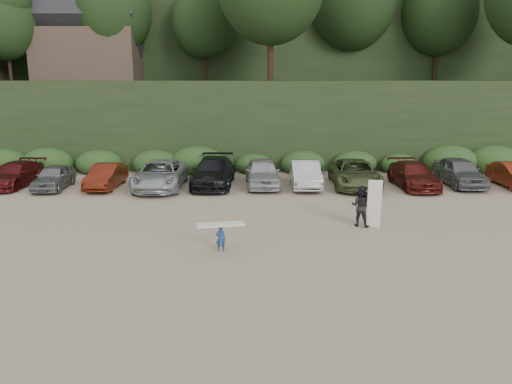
{
  "coord_description": "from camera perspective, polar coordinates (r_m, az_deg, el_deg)",
  "views": [
    {
      "loc": [
        0.98,
        -18.43,
        6.23
      ],
      "look_at": [
        1.23,
        3.0,
        1.3
      ],
      "focal_mm": 35.0,
      "sensor_mm": 36.0,
      "label": 1
    }
  ],
  "objects": [
    {
      "name": "ground",
      "position": [
        19.48,
        -3.54,
        -5.72
      ],
      "size": [
        120.0,
        120.0,
        0.0
      ],
      "primitive_type": "plane",
      "color": "tan",
      "rests_on": "ground"
    },
    {
      "name": "parked_cars",
      "position": [
        29.15,
        -7.31,
        2.04
      ],
      "size": [
        39.99,
        6.38,
        1.64
      ],
      "color": "#B1B1B6",
      "rests_on": "ground"
    },
    {
      "name": "adult_surfer",
      "position": [
        21.69,
        12.04,
        -1.56
      ],
      "size": [
        1.34,
        0.99,
        2.09
      ],
      "color": "black",
      "rests_on": "ground"
    },
    {
      "name": "child_surfer",
      "position": [
        18.29,
        -4.08,
        -4.62
      ],
      "size": [
        1.82,
        0.81,
        1.05
      ],
      "color": "navy",
      "rests_on": "ground"
    },
    {
      "name": "hillside_backdrop",
      "position": [
        54.6,
        -2.08,
        18.19
      ],
      "size": [
        90.0,
        41.5,
        28.0
      ],
      "color": "black",
      "rests_on": "ground"
    }
  ]
}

